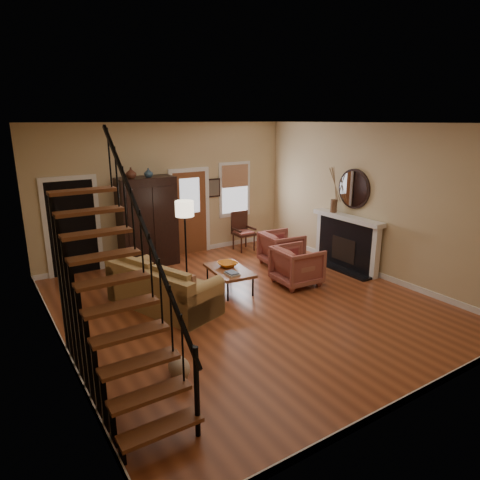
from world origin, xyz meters
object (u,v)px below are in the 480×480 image
armchair_right (281,249)px  sofa (163,286)px  armchair_left (297,266)px  coffee_table (229,279)px  floor_lamp (186,240)px  side_chair (244,231)px  armoire (148,222)px

armchair_right → sofa: bearing=108.1°
armchair_left → sofa: bearing=85.2°
coffee_table → floor_lamp: floor_lamp is taller
armchair_left → armchair_right: 1.26m
floor_lamp → side_chair: 2.46m
armoire → armchair_right: 3.21m
coffee_table → armchair_left: bearing=-19.9°
armoire → floor_lamp: armoire is taller
side_chair → armchair_right: bearing=-86.0°
armoire → coffee_table: armoire is taller
armchair_left → armchair_right: bearing=-18.8°
armchair_left → armchair_right: (0.49, 1.16, -0.01)m
armchair_left → side_chair: 2.67m
armoire → coffee_table: size_ratio=1.81×
coffee_table → armchair_left: size_ratio=1.30×
armoire → armchair_right: armoire is taller
floor_lamp → sofa: bearing=-131.8°
sofa → side_chair: 3.88m
armoire → floor_lamp: bearing=-74.2°
armchair_right → side_chair: bearing=9.9°
sofa → coffee_table: bearing=-17.6°
sofa → floor_lamp: (1.01, 1.13, 0.45)m
side_chair → floor_lamp: bearing=-154.0°
sofa → floor_lamp: size_ratio=1.26×
sofa → floor_lamp: bearing=28.7°
coffee_table → armchair_right: bearing=19.8°
floor_lamp → side_chair: floor_lamp is taller
armoire → side_chair: (2.55, -0.20, -0.54)m
armoire → armchair_left: (2.16, -2.84, -0.64)m
coffee_table → armchair_left: (1.36, -0.49, 0.18)m
coffee_table → side_chair: (1.75, 2.15, 0.29)m
armoire → floor_lamp: (0.36, -1.27, -0.19)m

